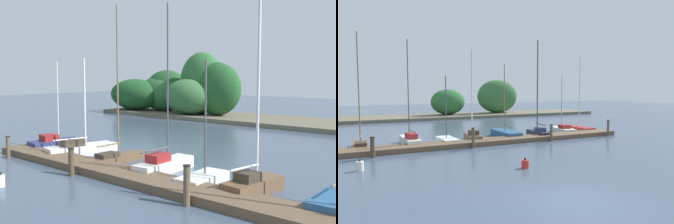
% 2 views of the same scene
% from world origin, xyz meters
% --- Properties ---
extents(dock_pier, '(27.93, 1.80, 0.35)m').
position_xyz_m(dock_pier, '(0.00, 12.56, 0.17)').
color(dock_pier, brown).
rests_on(dock_pier, ground).
extents(far_shore, '(59.37, 8.00, 7.05)m').
position_xyz_m(far_shore, '(-9.20, 35.55, 2.34)').
color(far_shore, '#66604C').
rests_on(far_shore, ground).
extents(sailboat_0, '(1.73, 3.42, 5.43)m').
position_xyz_m(sailboat_0, '(-12.79, 14.59, 0.36)').
color(sailboat_0, navy).
rests_on(sailboat_0, ground).
extents(sailboat_1, '(2.15, 4.37, 5.56)m').
position_xyz_m(sailboat_1, '(-10.16, 14.61, 0.39)').
color(sailboat_1, white).
rests_on(sailboat_1, ground).
extents(sailboat_2, '(1.04, 4.10, 8.20)m').
position_xyz_m(sailboat_2, '(-7.15, 14.53, 0.35)').
color(sailboat_2, brown).
rests_on(sailboat_2, ground).
extents(sailboat_3, '(1.20, 3.87, 7.91)m').
position_xyz_m(sailboat_3, '(-3.80, 14.71, 0.41)').
color(sailboat_3, white).
rests_on(sailboat_3, ground).
extents(sailboat_4, '(1.28, 2.85, 5.24)m').
position_xyz_m(sailboat_4, '(-1.12, 14.14, 0.27)').
color(sailboat_4, white).
rests_on(sailboat_4, ground).
extents(sailboat_5, '(1.39, 3.11, 7.43)m').
position_xyz_m(sailboat_5, '(1.09, 14.42, 0.49)').
color(sailboat_5, brown).
rests_on(sailboat_5, ground).
extents(mooring_piling_0, '(0.25, 0.25, 1.23)m').
position_xyz_m(mooring_piling_0, '(-12.36, 11.24, 0.62)').
color(mooring_piling_0, brown).
rests_on(mooring_piling_0, ground).
extents(mooring_piling_1, '(0.30, 0.30, 1.29)m').
position_xyz_m(mooring_piling_1, '(-6.48, 11.28, 0.65)').
color(mooring_piling_1, '#4C3D28').
rests_on(mooring_piling_1, ground).
extents(mooring_piling_2, '(0.28, 0.28, 1.47)m').
position_xyz_m(mooring_piling_2, '(0.09, 11.46, 0.74)').
color(mooring_piling_2, brown).
rests_on(mooring_piling_2, ground).
extents(channel_buoy_0, '(0.35, 0.35, 0.61)m').
position_xyz_m(channel_buoy_0, '(-7.19, 8.30, 0.25)').
color(channel_buoy_0, white).
rests_on(channel_buoy_0, ground).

